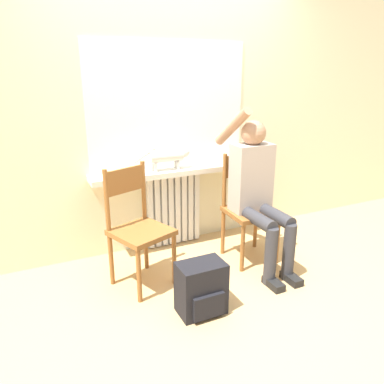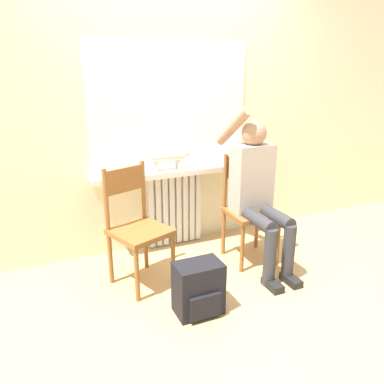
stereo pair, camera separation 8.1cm
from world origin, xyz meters
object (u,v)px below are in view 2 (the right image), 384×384
(chair_left, at_px, (137,225))
(chair_right, at_px, (249,207))
(backpack, at_px, (199,289))
(cat, at_px, (169,156))
(person, at_px, (258,188))

(chair_left, xyz_separation_m, chair_right, (1.02, 0.00, 0.00))
(chair_left, height_order, backpack, chair_left)
(chair_right, xyz_separation_m, cat, (-0.57, 0.46, 0.42))
(person, bearing_deg, chair_left, 173.40)
(person, height_order, backpack, person)
(person, xyz_separation_m, cat, (-0.57, 0.58, 0.21))
(chair_left, xyz_separation_m, person, (1.02, -0.12, 0.21))
(chair_right, height_order, backpack, chair_right)
(person, distance_m, backpack, 1.02)
(chair_left, distance_m, backpack, 0.70)
(cat, height_order, backpack, cat)
(chair_left, bearing_deg, chair_right, -20.60)
(cat, relative_size, backpack, 1.37)
(person, bearing_deg, backpack, -148.76)
(cat, bearing_deg, chair_left, -134.18)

